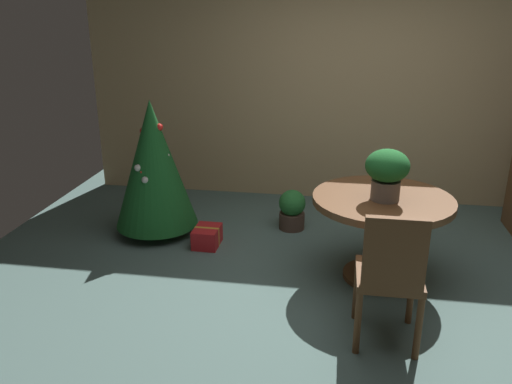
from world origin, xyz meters
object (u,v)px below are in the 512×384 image
at_px(round_dining_table, 381,221).
at_px(gift_box_red, 207,236).
at_px(flower_vase, 387,171).
at_px(holiday_tree, 154,164).
at_px(wooden_chair_near, 391,273).
at_px(potted_plant, 292,209).

bearing_deg(round_dining_table, gift_box_red, 166.34).
distance_m(round_dining_table, flower_vase, 0.44).
distance_m(holiday_tree, gift_box_red, 0.85).
distance_m(round_dining_table, holiday_tree, 2.15).
xyz_separation_m(round_dining_table, wooden_chair_near, (0.00, -0.90, 0.03)).
height_order(flower_vase, gift_box_red, flower_vase).
bearing_deg(holiday_tree, flower_vase, -17.00).
distance_m(flower_vase, holiday_tree, 2.17).
bearing_deg(flower_vase, gift_box_red, 164.47).
height_order(wooden_chair_near, holiday_tree, holiday_tree).
bearing_deg(holiday_tree, gift_box_red, -20.95).
height_order(gift_box_red, potted_plant, potted_plant).
bearing_deg(round_dining_table, potted_plant, 131.44).
height_order(flower_vase, potted_plant, flower_vase).
relative_size(gift_box_red, potted_plant, 0.75).
bearing_deg(wooden_chair_near, potted_plant, 113.66).
bearing_deg(gift_box_red, wooden_chair_near, -39.89).
relative_size(round_dining_table, gift_box_red, 3.63).
height_order(holiday_tree, potted_plant, holiday_tree).
bearing_deg(round_dining_table, wooden_chair_near, -90.00).
distance_m(flower_vase, gift_box_red, 1.79).
bearing_deg(potted_plant, holiday_tree, -166.60).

